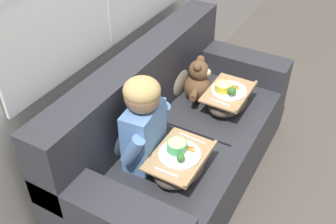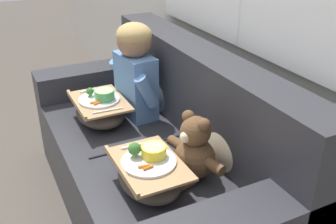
# 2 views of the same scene
# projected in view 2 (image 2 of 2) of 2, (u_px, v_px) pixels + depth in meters

# --- Properties ---
(ground_plane) EXTENTS (14.00, 14.00, 0.00)m
(ground_plane) POSITION_uv_depth(u_px,v_px,m) (150.00, 213.00, 2.33)
(ground_plane) COLOR #4C443D
(couch) EXTENTS (1.86, 0.87, 0.95)m
(couch) POSITION_uv_depth(u_px,v_px,m) (159.00, 161.00, 2.20)
(couch) COLOR #2D2D33
(couch) RESTS_ON ground_plane
(throw_pillow_behind_child) EXTENTS (0.33, 0.16, 0.34)m
(throw_pillow_behind_child) POSITION_uv_depth(u_px,v_px,m) (162.00, 86.00, 2.43)
(throw_pillow_behind_child) COLOR slate
(throw_pillow_behind_child) RESTS_ON couch
(throw_pillow_behind_teddy) EXTENTS (0.33, 0.16, 0.34)m
(throw_pillow_behind_teddy) POSITION_uv_depth(u_px,v_px,m) (227.00, 139.00, 1.86)
(throw_pillow_behind_teddy) COLOR #C1B293
(throw_pillow_behind_teddy) RESTS_ON couch
(child_figure) EXTENTS (0.41, 0.21, 0.57)m
(child_figure) POSITION_uv_depth(u_px,v_px,m) (135.00, 66.00, 2.29)
(child_figure) COLOR #5B84BC
(child_figure) RESTS_ON couch
(teddy_bear) EXTENTS (0.35, 0.25, 0.32)m
(teddy_bear) POSITION_uv_depth(u_px,v_px,m) (194.00, 151.00, 1.80)
(teddy_bear) COLOR brown
(teddy_bear) RESTS_ON couch
(lap_tray_child) EXTENTS (0.40, 0.28, 0.21)m
(lap_tray_child) POSITION_uv_depth(u_px,v_px,m) (100.00, 110.00, 2.30)
(lap_tray_child) COLOR #473D33
(lap_tray_child) RESTS_ON child_figure
(lap_tray_teddy) EXTENTS (0.39, 0.27, 0.22)m
(lap_tray_teddy) POSITION_uv_depth(u_px,v_px,m) (149.00, 174.00, 1.74)
(lap_tray_teddy) COLOR #473D33
(lap_tray_teddy) RESTS_ON teddy_bear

